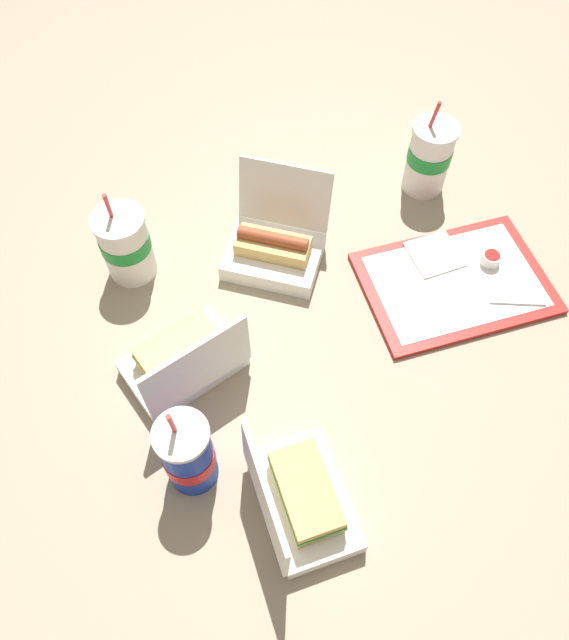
# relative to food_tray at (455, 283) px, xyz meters

# --- Properties ---
(ground_plane) EXTENTS (3.20, 3.20, 0.00)m
(ground_plane) POSITION_rel_food_tray_xyz_m (0.37, -0.03, -0.01)
(ground_plane) COLOR gray
(food_tray) EXTENTS (0.41, 0.32, 0.01)m
(food_tray) POSITION_rel_food_tray_xyz_m (0.00, 0.00, 0.00)
(food_tray) COLOR red
(food_tray) RESTS_ON ground_plane
(ketchup_cup) EXTENTS (0.04, 0.04, 0.02)m
(ketchup_cup) POSITION_rel_food_tray_xyz_m (-0.09, -0.01, 0.02)
(ketchup_cup) COLOR white
(ketchup_cup) RESTS_ON food_tray
(napkin_stack) EXTENTS (0.11, 0.11, 0.00)m
(napkin_stack) POSITION_rel_food_tray_xyz_m (0.00, -0.08, 0.01)
(napkin_stack) COLOR white
(napkin_stack) RESTS_ON food_tray
(plastic_fork) EXTENTS (0.10, 0.06, 0.00)m
(plastic_fork) POSITION_rel_food_tray_xyz_m (-0.08, 0.10, 0.01)
(plastic_fork) COLOR white
(plastic_fork) RESTS_ON food_tray
(clamshell_hotdog_center) EXTENTS (0.26, 0.26, 0.18)m
(clamshell_hotdog_center) POSITION_rel_food_tray_xyz_m (0.30, -0.22, 0.03)
(clamshell_hotdog_center) COLOR white
(clamshell_hotdog_center) RESTS_ON ground_plane
(clamshell_sandwich_back) EXTENTS (0.23, 0.18, 0.17)m
(clamshell_sandwich_back) POSITION_rel_food_tray_xyz_m (0.57, -0.05, 0.04)
(clamshell_sandwich_back) COLOR white
(clamshell_sandwich_back) RESTS_ON ground_plane
(clamshell_sandwich_corner) EXTENTS (0.16, 0.22, 0.17)m
(clamshell_sandwich_corner) POSITION_rel_food_tray_xyz_m (0.49, 0.27, 0.04)
(clamshell_sandwich_corner) COLOR white
(clamshell_sandwich_corner) RESTS_ON ground_plane
(soda_cup_corner) EXTENTS (0.09, 0.09, 0.23)m
(soda_cup_corner) POSITION_rel_food_tray_xyz_m (0.62, 0.14, 0.08)
(soda_cup_corner) COLOR #1938B7
(soda_cup_corner) RESTS_ON ground_plane
(soda_cup_right) EXTENTS (0.10, 0.10, 0.22)m
(soda_cup_right) POSITION_rel_food_tray_xyz_m (0.58, -0.32, 0.08)
(soda_cup_right) COLOR white
(soda_cup_right) RESTS_ON ground_plane
(soda_cup_left) EXTENTS (0.10, 0.10, 0.23)m
(soda_cup_left) POSITION_rel_food_tray_xyz_m (-0.09, -0.26, 0.08)
(soda_cup_left) COLOR white
(soda_cup_left) RESTS_ON ground_plane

